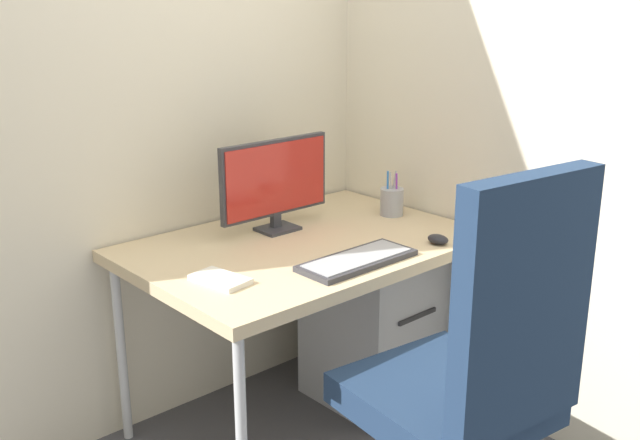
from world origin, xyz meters
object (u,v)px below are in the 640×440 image
at_px(filing_cabinet, 372,327).
at_px(pen_holder, 392,201).
at_px(office_chair, 475,368).
at_px(mouse, 438,239).
at_px(keyboard, 357,260).
at_px(notebook, 220,279).
at_px(monitor, 275,181).

distance_m(filing_cabinet, pen_holder, 0.51).
bearing_deg(office_chair, mouse, 48.54).
bearing_deg(keyboard, office_chair, -100.23).
height_order(filing_cabinet, mouse, mouse).
bearing_deg(pen_holder, mouse, -111.35).
height_order(pen_holder, notebook, pen_holder).
relative_size(office_chair, monitor, 2.49).
distance_m(office_chair, filing_cabinet, 0.99).
height_order(filing_cabinet, monitor, monitor).
height_order(office_chair, monitor, office_chair).
relative_size(monitor, mouse, 5.90).
bearing_deg(filing_cabinet, office_chair, -118.70).
bearing_deg(keyboard, filing_cabinet, 36.40).
bearing_deg(pen_holder, notebook, -171.55).
height_order(filing_cabinet, notebook, notebook).
bearing_deg(notebook, filing_cabinet, -3.22).
height_order(filing_cabinet, pen_holder, pen_holder).
xyz_separation_m(mouse, notebook, (-0.79, 0.22, -0.01)).
distance_m(office_chair, pen_holder, 1.07).
bearing_deg(filing_cabinet, monitor, 147.90).
relative_size(keyboard, notebook, 2.30).
xyz_separation_m(keyboard, notebook, (-0.43, 0.16, -0.00)).
bearing_deg(keyboard, notebook, 159.29).
relative_size(mouse, pen_holder, 0.45).
height_order(office_chair, filing_cabinet, office_chair).
distance_m(mouse, pen_holder, 0.38).
xyz_separation_m(office_chair, monitor, (0.13, 1.03, 0.31)).
bearing_deg(notebook, pen_holder, -1.53).
bearing_deg(monitor, keyboard, -93.00).
distance_m(monitor, pen_holder, 0.51).
relative_size(office_chair, keyboard, 2.85).
height_order(monitor, mouse, monitor).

